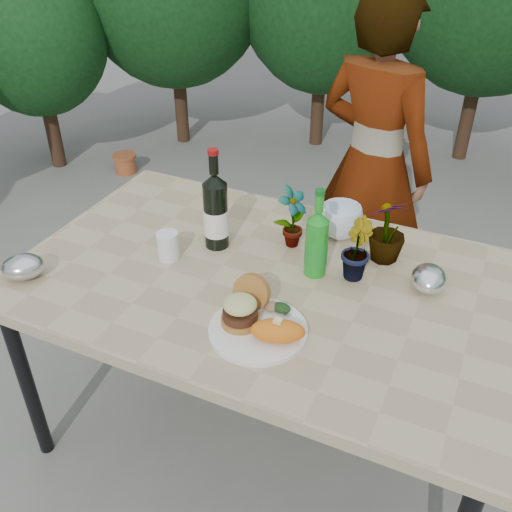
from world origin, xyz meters
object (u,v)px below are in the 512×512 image
at_px(person, 373,165).
at_px(wine_bottle, 216,212).
at_px(dinner_plate, 258,330).
at_px(patio_table, 266,291).

bearing_deg(person, wine_bottle, 86.59).
height_order(wine_bottle, person, person).
bearing_deg(dinner_plate, wine_bottle, 132.03).
xyz_separation_m(patio_table, person, (0.09, 0.95, 0.07)).
bearing_deg(person, dinner_plate, 107.22).
distance_m(dinner_plate, wine_bottle, 0.49).
bearing_deg(patio_table, wine_bottle, 156.38).
bearing_deg(wine_bottle, patio_table, -10.17).
bearing_deg(patio_table, dinner_plate, -71.22).
distance_m(patio_table, wine_bottle, 0.32).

